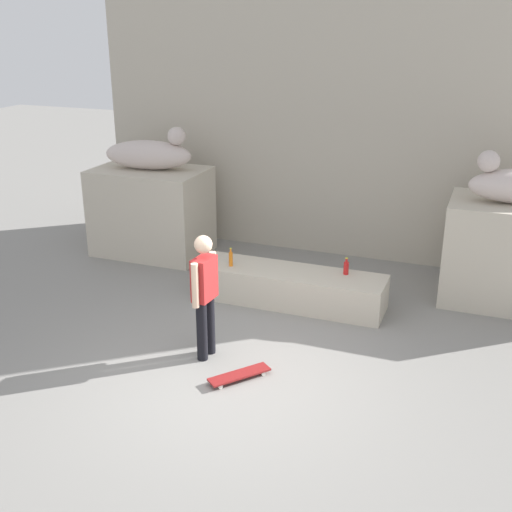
{
  "coord_description": "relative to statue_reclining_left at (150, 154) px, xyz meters",
  "views": [
    {
      "loc": [
        2.72,
        -6.24,
        4.21
      ],
      "look_at": [
        -0.21,
        1.43,
        1.1
      ],
      "focal_mm": 44.86,
      "sensor_mm": 36.0,
      "label": 1
    }
  ],
  "objects": [
    {
      "name": "pedestal_left",
      "position": [
        -0.04,
        -0.01,
        -1.08
      ],
      "size": [
        2.03,
        1.32,
        1.59
      ],
      "primitive_type": "cube",
      "color": "beige",
      "rests_on": "ground_plane"
    },
    {
      "name": "ground_plane",
      "position": [
        3.11,
        -3.68,
        -1.88
      ],
      "size": [
        40.0,
        40.0,
        0.0
      ],
      "primitive_type": "plane",
      "color": "gray"
    },
    {
      "name": "facade_wall",
      "position": [
        3.11,
        1.41,
        0.73
      ],
      "size": [
        9.07,
        0.6,
        5.21
      ],
      "primitive_type": "cube",
      "color": "#BCB3A1",
      "rests_on": "ground_plane"
    },
    {
      "name": "skateboard",
      "position": [
        3.2,
        -3.62,
        -1.81
      ],
      "size": [
        0.66,
        0.75,
        0.08
      ],
      "rotation": [
        0.0,
        0.0,
        0.89
      ],
      "color": "maroon",
      "rests_on": "ground_plane"
    },
    {
      "name": "bottle_red",
      "position": [
        3.91,
        -1.09,
        -1.24
      ],
      "size": [
        0.08,
        0.08,
        0.27
      ],
      "color": "red",
      "rests_on": "ledge_block"
    },
    {
      "name": "ledge_block",
      "position": [
        3.11,
        -1.27,
        -1.61
      ],
      "size": [
        2.87,
        0.79,
        0.53
      ],
      "primitive_type": "cube",
      "color": "beige",
      "rests_on": "ground_plane"
    },
    {
      "name": "bottle_orange",
      "position": [
        2.15,
        -1.39,
        -1.22
      ],
      "size": [
        0.06,
        0.06,
        0.3
      ],
      "color": "orange",
      "rests_on": "ledge_block"
    },
    {
      "name": "statue_reclining_left",
      "position": [
        0.0,
        0.0,
        0.0
      ],
      "size": [
        1.67,
        0.82,
        0.78
      ],
      "rotation": [
        0.0,
        0.0,
        0.17
      ],
      "color": "beige",
      "rests_on": "pedestal_left"
    },
    {
      "name": "skater",
      "position": [
        2.57,
        -3.23,
        -0.96
      ],
      "size": [
        0.23,
        0.54,
        1.67
      ],
      "rotation": [
        0.0,
        0.0,
        1.48
      ],
      "color": "black",
      "rests_on": "ground_plane"
    }
  ]
}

